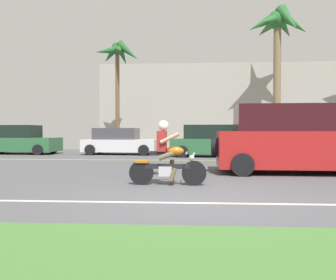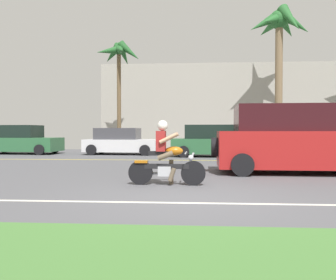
{
  "view_description": "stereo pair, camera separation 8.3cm",
  "coord_description": "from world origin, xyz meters",
  "px_view_note": "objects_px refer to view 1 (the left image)",
  "views": [
    {
      "loc": [
        -0.05,
        -6.68,
        1.24
      ],
      "look_at": [
        -0.73,
        3.99,
        0.99
      ],
      "focal_mm": 38.48,
      "sensor_mm": 36.0,
      "label": 1
    },
    {
      "loc": [
        0.04,
        -6.68,
        1.24
      ],
      "look_at": [
        -0.73,
        3.99,
        0.99
      ],
      "focal_mm": 38.48,
      "sensor_mm": 36.0,
      "label": 2
    }
  ],
  "objects_px": {
    "motorcyclist": "(167,158)",
    "palm_tree_2": "(117,58)",
    "parked_car_0": "(18,140)",
    "parked_car_1": "(119,142)",
    "suv_nearby": "(292,140)",
    "parked_car_2": "(215,142)",
    "palm_tree_1": "(278,33)"
  },
  "relations": [
    {
      "from": "parked_car_0",
      "to": "palm_tree_2",
      "type": "xyz_separation_m",
      "value": [
        5.06,
        2.77,
        5.06
      ]
    },
    {
      "from": "parked_car_2",
      "to": "palm_tree_2",
      "type": "distance_m",
      "value": 8.77
    },
    {
      "from": "suv_nearby",
      "to": "palm_tree_2",
      "type": "xyz_separation_m",
      "value": [
        -7.6,
        11.22,
        4.82
      ]
    },
    {
      "from": "parked_car_1",
      "to": "palm_tree_1",
      "type": "xyz_separation_m",
      "value": [
        9.25,
        3.57,
        6.68
      ]
    },
    {
      "from": "suv_nearby",
      "to": "palm_tree_1",
      "type": "height_order",
      "value": "palm_tree_1"
    },
    {
      "from": "parked_car_0",
      "to": "palm_tree_1",
      "type": "xyz_separation_m",
      "value": [
        14.99,
        3.46,
        6.61
      ]
    },
    {
      "from": "suv_nearby",
      "to": "parked_car_2",
      "type": "xyz_separation_m",
      "value": [
        -1.86,
        6.93,
        -0.25
      ]
    },
    {
      "from": "motorcyclist",
      "to": "palm_tree_2",
      "type": "height_order",
      "value": "palm_tree_2"
    },
    {
      "from": "suv_nearby",
      "to": "motorcyclist",
      "type": "bearing_deg",
      "value": -143.26
    },
    {
      "from": "parked_car_2",
      "to": "palm_tree_1",
      "type": "relative_size",
      "value": 0.51
    },
    {
      "from": "parked_car_0",
      "to": "parked_car_1",
      "type": "xyz_separation_m",
      "value": [
        5.74,
        -0.1,
        -0.07
      ]
    },
    {
      "from": "motorcyclist",
      "to": "parked_car_0",
      "type": "height_order",
      "value": "parked_car_0"
    },
    {
      "from": "motorcyclist",
      "to": "parked_car_0",
      "type": "relative_size",
      "value": 0.41
    },
    {
      "from": "parked_car_1",
      "to": "palm_tree_2",
      "type": "bearing_deg",
      "value": 103.42
    },
    {
      "from": "palm_tree_1",
      "to": "parked_car_0",
      "type": "bearing_deg",
      "value": -166.99
    },
    {
      "from": "motorcyclist",
      "to": "parked_car_2",
      "type": "bearing_deg",
      "value": 79.82
    },
    {
      "from": "motorcyclist",
      "to": "parked_car_1",
      "type": "bearing_deg",
      "value": 106.75
    },
    {
      "from": "parked_car_1",
      "to": "suv_nearby",
      "type": "bearing_deg",
      "value": -50.38
    },
    {
      "from": "motorcyclist",
      "to": "palm_tree_1",
      "type": "xyz_separation_m",
      "value": [
        5.93,
        14.59,
        6.72
      ]
    },
    {
      "from": "palm_tree_2",
      "to": "palm_tree_1",
      "type": "bearing_deg",
      "value": 3.98
    },
    {
      "from": "motorcyclist",
      "to": "parked_car_0",
      "type": "distance_m",
      "value": 14.35
    },
    {
      "from": "parked_car_0",
      "to": "palm_tree_1",
      "type": "distance_m",
      "value": 16.75
    },
    {
      "from": "suv_nearby",
      "to": "parked_car_2",
      "type": "distance_m",
      "value": 7.18
    },
    {
      "from": "parked_car_0",
      "to": "parked_car_1",
      "type": "relative_size",
      "value": 1.09
    },
    {
      "from": "motorcyclist",
      "to": "parked_car_2",
      "type": "height_order",
      "value": "parked_car_2"
    },
    {
      "from": "suv_nearby",
      "to": "palm_tree_2",
      "type": "height_order",
      "value": "palm_tree_2"
    },
    {
      "from": "motorcyclist",
      "to": "parked_car_1",
      "type": "xyz_separation_m",
      "value": [
        -3.32,
        11.03,
        0.04
      ]
    },
    {
      "from": "parked_car_0",
      "to": "motorcyclist",
      "type": "bearing_deg",
      "value": -50.84
    },
    {
      "from": "motorcyclist",
      "to": "palm_tree_2",
      "type": "bearing_deg",
      "value": 106.07
    },
    {
      "from": "parked_car_0",
      "to": "palm_tree_1",
      "type": "relative_size",
      "value": 0.49
    },
    {
      "from": "parked_car_1",
      "to": "parked_car_2",
      "type": "relative_size",
      "value": 0.89
    },
    {
      "from": "parked_car_1",
      "to": "palm_tree_2",
      "type": "relative_size",
      "value": 0.59
    }
  ]
}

